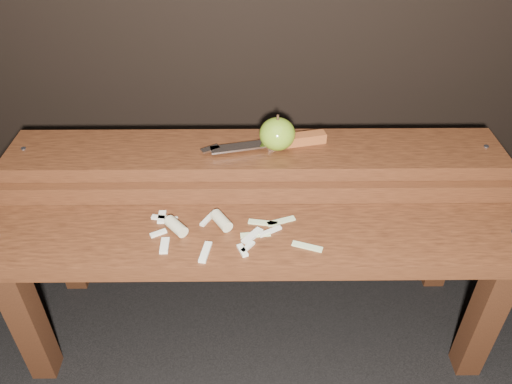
{
  "coord_description": "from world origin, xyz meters",
  "views": [
    {
      "loc": [
        -0.01,
        -0.85,
        1.15
      ],
      "look_at": [
        0.0,
        0.06,
        0.45
      ],
      "focal_mm": 35.0,
      "sensor_mm": 36.0,
      "label": 1
    }
  ],
  "objects_px": {
    "bench_front_tier": "(256,259)",
    "bench_rear_tier": "(256,178)",
    "apple": "(277,134)",
    "knife": "(285,141)"
  },
  "relations": [
    {
      "from": "bench_rear_tier",
      "to": "knife",
      "type": "relative_size",
      "value": 3.93
    },
    {
      "from": "knife",
      "to": "bench_rear_tier",
      "type": "bearing_deg",
      "value": -168.4
    },
    {
      "from": "bench_front_tier",
      "to": "bench_rear_tier",
      "type": "height_order",
      "value": "bench_rear_tier"
    },
    {
      "from": "bench_rear_tier",
      "to": "apple",
      "type": "distance_m",
      "value": 0.14
    },
    {
      "from": "bench_front_tier",
      "to": "apple",
      "type": "bearing_deg",
      "value": 77.42
    },
    {
      "from": "bench_rear_tier",
      "to": "knife",
      "type": "xyz_separation_m",
      "value": [
        0.07,
        0.01,
        0.1
      ]
    },
    {
      "from": "bench_front_tier",
      "to": "knife",
      "type": "bearing_deg",
      "value": 73.64
    },
    {
      "from": "apple",
      "to": "bench_front_tier",
      "type": "bearing_deg",
      "value": -102.58
    },
    {
      "from": "bench_front_tier",
      "to": "apple",
      "type": "height_order",
      "value": "apple"
    },
    {
      "from": "bench_rear_tier",
      "to": "apple",
      "type": "bearing_deg",
      "value": 4.79
    }
  ]
}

